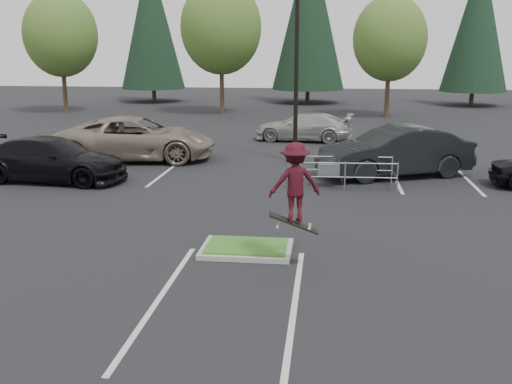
# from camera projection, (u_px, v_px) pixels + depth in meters

# --- Properties ---
(ground) EXTENTS (120.00, 120.00, 0.00)m
(ground) POSITION_uv_depth(u_px,v_px,m) (247.00, 251.00, 14.69)
(ground) COLOR black
(ground) RESTS_ON ground
(grass_median) EXTENTS (2.20, 1.60, 0.16)m
(grass_median) POSITION_uv_depth(u_px,v_px,m) (247.00, 248.00, 14.67)
(grass_median) COLOR gray
(grass_median) RESTS_ON ground
(stall_lines) EXTENTS (22.62, 17.60, 0.01)m
(stall_lines) POSITION_uv_depth(u_px,v_px,m) (231.00, 192.00, 20.65)
(stall_lines) COLOR beige
(stall_lines) RESTS_ON ground
(light_pole) EXTENTS (0.70, 0.60, 10.12)m
(light_pole) POSITION_uv_depth(u_px,v_px,m) (296.00, 55.00, 25.13)
(light_pole) COLOR gray
(light_pole) RESTS_ON ground
(decid_a) EXTENTS (5.44, 5.44, 8.91)m
(decid_a) POSITION_uv_depth(u_px,v_px,m) (61.00, 37.00, 44.44)
(decid_a) COLOR #38281C
(decid_a) RESTS_ON ground
(decid_b) EXTENTS (5.89, 5.89, 9.64)m
(decid_b) POSITION_uv_depth(u_px,v_px,m) (221.00, 30.00, 43.41)
(decid_b) COLOR #38281C
(decid_b) RESTS_ON ground
(decid_c) EXTENTS (5.12, 5.12, 8.38)m
(decid_c) POSITION_uv_depth(u_px,v_px,m) (390.00, 41.00, 41.53)
(decid_c) COLOR #38281C
(decid_c) RESTS_ON ground
(conif_a) EXTENTS (5.72, 5.72, 13.00)m
(conif_a) POSITION_uv_depth(u_px,v_px,m) (151.00, 21.00, 53.23)
(conif_a) COLOR #38281C
(conif_a) RESTS_ON ground
(conif_b) EXTENTS (6.38, 6.38, 14.50)m
(conif_b) POSITION_uv_depth(u_px,v_px,m) (309.00, 12.00, 51.90)
(conif_b) COLOR #38281C
(conif_b) RESTS_ON ground
(conif_c) EXTENTS (5.50, 5.50, 12.50)m
(conif_c) POSITION_uv_depth(u_px,v_px,m) (478.00, 22.00, 49.55)
(conif_c) COLOR #38281C
(conif_c) RESTS_ON ground
(cart_corral) EXTENTS (3.69, 1.48, 1.03)m
(cart_corral) POSITION_uv_depth(u_px,v_px,m) (332.00, 169.00, 21.30)
(cart_corral) COLOR #969A9F
(cart_corral) RESTS_ON ground
(skateboarder) EXTENTS (1.28, 0.96, 2.05)m
(skateboarder) POSITION_uv_depth(u_px,v_px,m) (294.00, 183.00, 13.11)
(skateboarder) COLOR black
(skateboarder) RESTS_ON ground
(car_l_tan) EXTENTS (7.20, 4.01, 1.90)m
(car_l_tan) POSITION_uv_depth(u_px,v_px,m) (136.00, 139.00, 26.31)
(car_l_tan) COLOR gray
(car_l_tan) RESTS_ON ground
(car_l_black) EXTENTS (5.81, 2.77, 1.64)m
(car_l_black) POSITION_uv_depth(u_px,v_px,m) (51.00, 159.00, 22.21)
(car_l_black) COLOR black
(car_l_black) RESTS_ON ground
(car_r_charc) EXTENTS (6.19, 4.16, 1.93)m
(car_r_charc) POSITION_uv_depth(u_px,v_px,m) (395.00, 152.00, 22.97)
(car_r_charc) COLOR black
(car_r_charc) RESTS_ON ground
(car_far_silver) EXTENTS (5.32, 2.62, 1.49)m
(car_far_silver) POSITION_uv_depth(u_px,v_px,m) (304.00, 127.00, 31.80)
(car_far_silver) COLOR #AEAEA8
(car_far_silver) RESTS_ON ground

